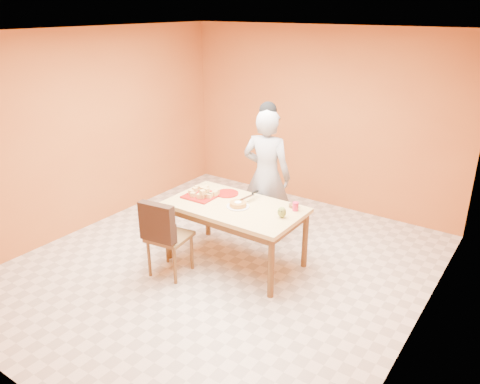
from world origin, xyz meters
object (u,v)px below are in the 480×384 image
Objects in this scene: pastry_platter at (201,196)px; sponge_cake at (238,204)px; person at (267,176)px; magenta_glass at (295,206)px; egg_ornament at (282,212)px; red_dinner_plate at (227,193)px; checker_tin at (294,206)px; dining_chair at (168,235)px; dining_table at (235,213)px.

sponge_cake reaches higher than pastry_platter.
person is 17.69× the size of magenta_glass.
egg_ornament is at bearing 1.95° from pastry_platter.
pastry_platter reaches higher than red_dinner_plate.
checker_tin is at bearing 18.62° from pastry_platter.
dining_chair is at bearing -140.76° from magenta_glass.
person is 13.92× the size of egg_ornament.
person reaches higher than checker_tin.
dining_chair is 0.88m from sponge_cake.
sponge_cake is at bearing 87.59° from person.
person reaches higher than egg_ornament.
dining_table is 4.28× the size of pastry_platter.
dining_table is 0.64m from egg_ornament.
red_dinner_plate is 2.22× the size of egg_ornament.
egg_ornament reaches higher than sponge_cake.
egg_ornament is (0.66, -0.75, -0.06)m from person.
pastry_platter is at bearing 179.66° from sponge_cake.
red_dinner_plate is (-0.29, 0.23, 0.10)m from dining_table.
egg_ornament reaches higher than checker_tin.
dining_table is at bearing 1.90° from pastry_platter.
pastry_platter is 1.12m from egg_ornament.
person is 15.64× the size of checker_tin.
egg_ornament is at bearing 4.20° from sponge_cake.
red_dinner_plate is (0.21, 0.25, -0.00)m from pastry_platter.
pastry_platter is at bearing 83.51° from dining_chair.
egg_ornament is (1.12, 0.04, 0.05)m from pastry_platter.
dining_chair is 1.33m from egg_ornament.
red_dinner_plate is 0.42m from sponge_cake.
dining_chair is 1.49m from checker_tin.
person is 0.86m from magenta_glass.
egg_ornament is 1.27× the size of magenta_glass.
person is at bearing 97.22° from sponge_cake.
magenta_glass is at bearing 26.07° from sponge_cake.
dining_chair is 4.84× the size of sponge_cake.
dining_table is at bearing 83.91° from person.
dining_table is 8.03× the size of sponge_cake.
person is 8.91× the size of sponge_cake.
pastry_platter is (-0.02, 0.64, 0.27)m from dining_chair.
pastry_platter is 3.72× the size of magenta_glass.
person is (0.44, 1.42, 0.39)m from dining_chair.
person is at bearing 64.87° from dining_chair.
magenta_glass reaches higher than checker_tin.
dining_chair is at bearing -130.19° from sponge_cake.
sponge_cake is (0.54, 0.63, 0.29)m from dining_chair.
pastry_platter is at bearing -165.89° from magenta_glass.
red_dinner_plate is at bearing 143.70° from sponge_cake.
dining_chair reaches higher than dining_table.
checker_tin is (0.59, 0.35, 0.11)m from dining_table.
dining_chair is 2.58× the size of pastry_platter.
pastry_platter is 2.93× the size of egg_ornament.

